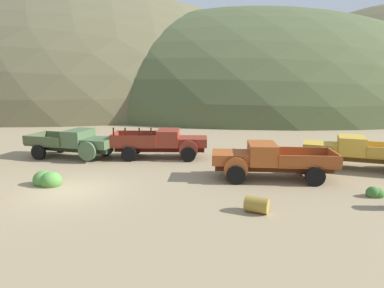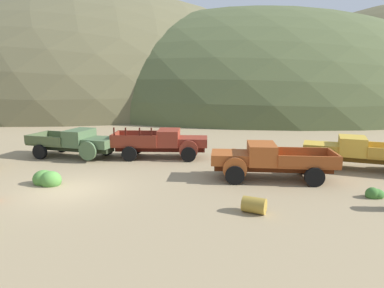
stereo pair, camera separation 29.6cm
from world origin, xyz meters
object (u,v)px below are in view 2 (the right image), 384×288
(truck_weathered_green, at_px, (79,143))
(truck_oxide_orange, at_px, (263,160))
(truck_rust_red, at_px, (167,143))
(oil_drum_by_truck, at_px, (254,205))
(truck_faded_yellow, at_px, (353,152))

(truck_weathered_green, bearing_deg, truck_oxide_orange, -6.38)
(truck_rust_red, bearing_deg, oil_drum_by_truck, -63.89)
(truck_rust_red, xyz_separation_m, oil_drum_by_truck, (4.35, -9.23, -0.69))
(truck_faded_yellow, xyz_separation_m, oil_drum_by_truck, (-6.72, -6.79, -0.68))
(truck_oxide_orange, bearing_deg, oil_drum_by_truck, 79.99)
(truck_faded_yellow, height_order, oil_drum_by_truck, truck_faded_yellow)
(truck_oxide_orange, height_order, oil_drum_by_truck, truck_oxide_orange)
(truck_oxide_orange, distance_m, truck_faded_yellow, 6.00)
(truck_weathered_green, distance_m, truck_faded_yellow, 17.10)
(truck_rust_red, distance_m, oil_drum_by_truck, 10.23)
(truck_oxide_orange, height_order, truck_faded_yellow, same)
(oil_drum_by_truck, bearing_deg, truck_rust_red, 115.21)
(truck_faded_yellow, bearing_deg, oil_drum_by_truck, 64.34)
(truck_weathered_green, distance_m, truck_oxide_orange, 12.21)
(truck_rust_red, relative_size, truck_faded_yellow, 0.92)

